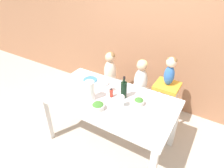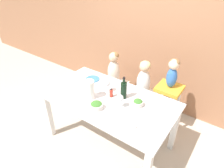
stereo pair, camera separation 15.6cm
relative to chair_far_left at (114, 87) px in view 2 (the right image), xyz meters
name	(u,v)px [view 2 (the right image)]	position (x,y,z in m)	size (l,w,h in m)	color
ground_plane	(109,140)	(0.43, -0.71, -0.38)	(14.00, 14.00, 0.00)	#BCB2A3
wall_back	(157,27)	(0.43, 0.52, 0.97)	(10.00, 0.06, 2.70)	#9E6B4C
dining_table	(109,105)	(0.43, -0.71, 0.27)	(1.66, 0.90, 0.75)	silver
chair_far_left	(114,87)	(0.00, 0.00, 0.00)	(0.39, 0.39, 0.46)	silver
chair_far_center	(142,98)	(0.54, 0.00, 0.00)	(0.39, 0.39, 0.46)	silver
chair_right_highchair	(168,97)	(0.94, 0.00, 0.19)	(0.33, 0.33, 0.74)	silver
person_child_left	(114,68)	(0.00, 0.00, 0.36)	(0.20, 0.19, 0.55)	beige
person_child_center	(144,78)	(0.54, 0.00, 0.36)	(0.20, 0.19, 0.55)	silver
person_baby_right	(173,71)	(0.94, 0.00, 0.60)	(0.14, 0.14, 0.41)	#3366B2
wine_bottle	(124,90)	(0.56, -0.59, 0.49)	(0.08, 0.08, 0.30)	black
paper_towel_roll	(90,90)	(0.23, -0.84, 0.49)	(0.12, 0.12, 0.25)	white
wine_glass_near	(120,98)	(0.63, -0.77, 0.50)	(0.08, 0.08, 0.17)	white
wine_glass_far	(108,83)	(0.32, -0.60, 0.50)	(0.08, 0.08, 0.17)	white
salad_bowl_large	(96,105)	(0.42, -0.95, 0.41)	(0.15, 0.15, 0.08)	silver
salad_bowl_small	(138,103)	(0.79, -0.63, 0.41)	(0.13, 0.13, 0.08)	silver
dinner_plate_front_left	(69,93)	(-0.06, -0.92, 0.38)	(0.20, 0.20, 0.01)	silver
dinner_plate_back_left	(92,79)	(-0.04, -0.48, 0.38)	(0.20, 0.20, 0.01)	teal
dinner_plate_back_right	(157,103)	(0.96, -0.45, 0.38)	(0.20, 0.20, 0.01)	silver
dinner_plate_front_right	(128,123)	(0.86, -0.96, 0.38)	(0.20, 0.20, 0.01)	silver
condiment_bottle_hot_sauce	(111,93)	(0.43, -0.67, 0.43)	(0.04, 0.04, 0.13)	red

